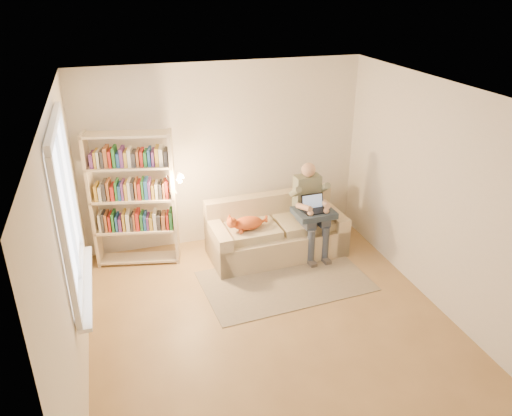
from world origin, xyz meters
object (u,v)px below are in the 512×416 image
object	(u,v)px
sofa	(275,234)
laptop	(310,207)
cat	(248,223)
person	(310,205)
bookshelf	(133,193)

from	to	relation	value
sofa	laptop	size ratio (longest dim) A/B	5.83
sofa	cat	world-z (taller)	sofa
sofa	person	distance (m)	0.66
cat	sofa	bearing A→B (deg)	14.78
person	cat	distance (m)	0.91
cat	bookshelf	size ratio (longest dim) A/B	0.33
bookshelf	laptop	bearing A→B (deg)	-1.53
laptop	sofa	bearing A→B (deg)	147.75
person	cat	bearing A→B (deg)	178.35
sofa	bookshelf	distance (m)	2.04
bookshelf	person	bearing A→B (deg)	1.28
sofa	laptop	world-z (taller)	laptop
cat	laptop	size ratio (longest dim) A/B	1.89
cat	laptop	world-z (taller)	laptop
sofa	bookshelf	bearing A→B (deg)	168.15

